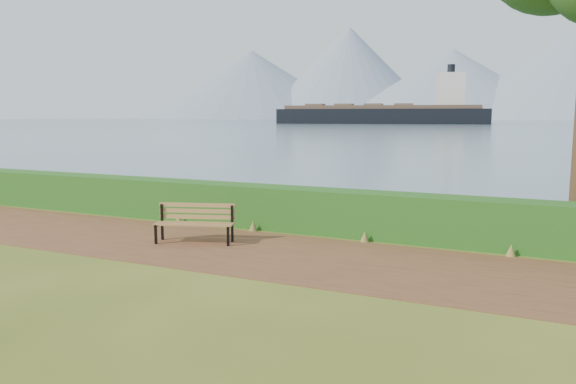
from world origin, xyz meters
The scene contains 7 objects.
ground centered at (0.00, 0.00, 0.00)m, with size 140.00×140.00×0.00m, color #445518.
path centered at (0.00, 0.30, 0.01)m, with size 40.00×3.40×0.01m, color #592F1E.
hedge centered at (0.00, 2.60, 0.50)m, with size 32.00×0.85×1.00m, color #154B16.
water centered at (0.00, 260.00, 0.01)m, with size 700.00×510.00×0.00m, color #465A71.
mountains centered at (-9.17, 406.05, 27.70)m, with size 585.00×190.00×70.00m.
bench centered at (-1.65, 0.51, 0.48)m, with size 1.71×0.97×0.83m.
cargo_ship centered at (-42.06, 164.91, 2.96)m, with size 66.07×22.78×19.83m.
Camera 1 is at (5.09, -9.20, 2.67)m, focal length 35.00 mm.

